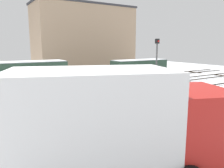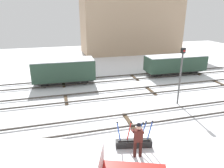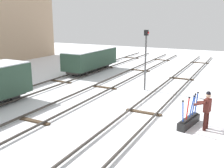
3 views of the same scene
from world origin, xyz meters
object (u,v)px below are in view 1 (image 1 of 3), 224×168
at_px(switch_lever_frame, 138,112).
at_px(rail_worker, 146,101).
at_px(delivery_truck, 119,121).
at_px(signal_post, 157,60).
at_px(freight_car_back_track, 139,67).
at_px(freight_car_near_switch, 32,73).

bearing_deg(switch_lever_frame, rail_worker, -85.89).
xyz_separation_m(switch_lever_frame, delivery_truck, (-3.88, -4.02, 1.43)).
distance_m(signal_post, freight_car_back_track, 7.71).
bearing_deg(freight_car_near_switch, signal_post, -39.12).
bearing_deg(freight_car_back_track, signal_post, -118.66).
bearing_deg(signal_post, delivery_truck, -137.75).
height_order(signal_post, freight_car_near_switch, signal_post).
relative_size(switch_lever_frame, delivery_truck, 0.30).
xyz_separation_m(signal_post, freight_car_back_track, (3.73, 6.62, -1.28)).
height_order(delivery_truck, signal_post, signal_post).
bearing_deg(signal_post, rail_worker, -136.91).
bearing_deg(switch_lever_frame, signal_post, 50.56).
bearing_deg(freight_car_near_switch, freight_car_back_track, 1.56).
height_order(switch_lever_frame, freight_car_near_switch, freight_car_near_switch).
distance_m(delivery_truck, signal_post, 11.90).
distance_m(switch_lever_frame, rail_worker, 1.04).
bearing_deg(switch_lever_frame, freight_car_near_switch, 116.42).
bearing_deg(rail_worker, delivery_truck, -127.25).
distance_m(rail_worker, freight_car_back_track, 14.30).
bearing_deg(delivery_truck, switch_lever_frame, 66.83).
distance_m(switch_lever_frame, signal_post, 6.70).
xyz_separation_m(rail_worker, delivery_truck, (-3.78, -3.30, 0.68)).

